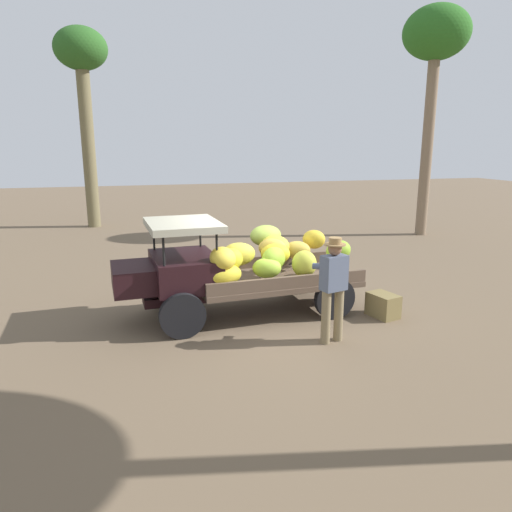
{
  "coord_description": "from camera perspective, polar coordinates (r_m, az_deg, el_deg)",
  "views": [
    {
      "loc": [
        2.28,
        8.09,
        3.15
      ],
      "look_at": [
        -0.02,
        -0.23,
        1.1
      ],
      "focal_mm": 33.33,
      "sensor_mm": 36.0,
      "label": 1
    }
  ],
  "objects": [
    {
      "name": "forest_tree_2",
      "position": [
        19.52,
        -20.13,
        20.32
      ],
      "size": [
        1.9,
        1.9,
        7.24
      ],
      "color": "brown",
      "rests_on": "ground"
    },
    {
      "name": "ground_plane",
      "position": [
        8.98,
        0.24,
        -7.2
      ],
      "size": [
        60.0,
        60.0,
        0.0
      ],
      "primitive_type": "plane",
      "color": "brown"
    },
    {
      "name": "farmer",
      "position": [
        7.64,
        9.26,
        -3.25
      ],
      "size": [
        0.54,
        0.49,
        1.73
      ],
      "rotation": [
        0.0,
        0.0,
        -1.32
      ],
      "color": "#817150",
      "rests_on": "ground"
    },
    {
      "name": "wooden_crate",
      "position": [
        9.19,
        15.0,
        -5.73
      ],
      "size": [
        0.51,
        0.65,
        0.44
      ],
      "primitive_type": "cube",
      "rotation": [
        0.0,
        0.0,
        1.83
      ],
      "color": "olive",
      "rests_on": "ground"
    },
    {
      "name": "truck",
      "position": [
        8.74,
        -2.8,
        -1.43
      ],
      "size": [
        4.54,
        1.97,
        1.83
      ],
      "rotation": [
        0.0,
        0.0,
        0.06
      ],
      "color": "black",
      "rests_on": "ground"
    },
    {
      "name": "forest_tree_4",
      "position": [
        17.92,
        20.74,
        22.7
      ],
      "size": [
        2.16,
        2.16,
        7.52
      ],
      "color": "#816A52",
      "rests_on": "ground"
    }
  ]
}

